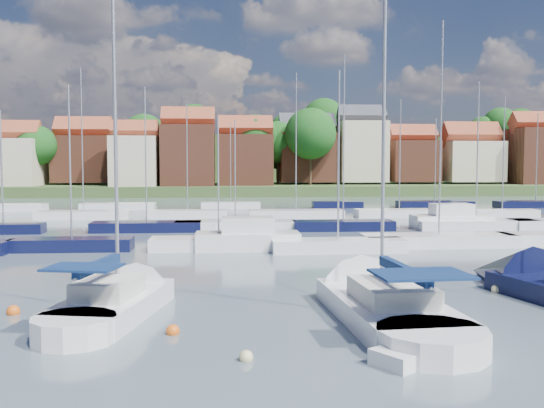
{
  "coord_description": "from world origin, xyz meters",
  "views": [
    {
      "loc": [
        -6.83,
        -20.76,
        5.9
      ],
      "look_at": [
        -4.12,
        14.0,
        3.52
      ],
      "focal_mm": 40.0,
      "sensor_mm": 36.0,
      "label": 1
    }
  ],
  "objects": [
    {
      "name": "ground",
      "position": [
        0.0,
        40.0,
        0.0
      ],
      "size": [
        260.0,
        260.0,
        0.0
      ],
      "primitive_type": "plane",
      "color": "#4C5F67",
      "rests_on": "ground"
    },
    {
      "name": "sailboat_left",
      "position": [
        -10.89,
        3.79,
        0.36
      ],
      "size": [
        4.92,
        10.99,
        14.51
      ],
      "rotation": [
        0.0,
        0.0,
        1.37
      ],
      "color": "white",
      "rests_on": "ground"
    },
    {
      "name": "sailboat_centre",
      "position": [
        -0.94,
        3.01,
        0.35
      ],
      "size": [
        4.39,
        13.45,
        17.91
      ],
      "rotation": [
        0.0,
        0.0,
        1.64
      ],
      "color": "white",
      "rests_on": "ground"
    },
    {
      "name": "tender",
      "position": [
        -1.16,
        -3.42,
        0.24
      ],
      "size": [
        3.08,
        2.69,
        0.61
      ],
      "rotation": [
        0.0,
        0.0,
        0.6
      ],
      "color": "white",
      "rests_on": "ground"
    },
    {
      "name": "buoy_b",
      "position": [
        -6.23,
        -3.03,
        0.0
      ],
      "size": [
        0.43,
        0.43,
        0.43
      ],
      "primitive_type": "sphere",
      "color": "beige",
      "rests_on": "ground"
    },
    {
      "name": "buoy_c",
      "position": [
        -8.65,
        -0.03,
        0.0
      ],
      "size": [
        0.48,
        0.48,
        0.48
      ],
      "primitive_type": "sphere",
      "color": "#D85914",
      "rests_on": "ground"
    },
    {
      "name": "buoy_d",
      "position": [
        1.51,
        -1.9,
        0.0
      ],
      "size": [
        0.44,
        0.44,
        0.44
      ],
      "primitive_type": "sphere",
      "color": "beige",
      "rests_on": "ground"
    },
    {
      "name": "buoy_e",
      "position": [
        5.53,
        5.7,
        0.0
      ],
      "size": [
        0.46,
        0.46,
        0.46
      ],
      "primitive_type": "sphere",
      "color": "beige",
      "rests_on": "ground"
    },
    {
      "name": "buoy_g",
      "position": [
        -15.09,
        3.22,
        0.0
      ],
      "size": [
        0.52,
        0.52,
        0.52
      ],
      "primitive_type": "sphere",
      "color": "#D85914",
      "rests_on": "ground"
    },
    {
      "name": "marina_field",
      "position": [
        1.91,
        35.15,
        0.43
      ],
      "size": [
        79.62,
        41.41,
        15.93
      ],
      "color": "white",
      "rests_on": "ground"
    },
    {
      "name": "far_shore_town",
      "position": [
        2.23,
        132.67,
        4.61
      ],
      "size": [
        212.46,
        90.0,
        22.27
      ],
      "color": "#3B552A",
      "rests_on": "ground"
    }
  ]
}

